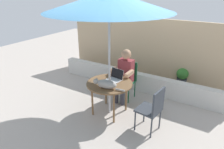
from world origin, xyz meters
name	(u,v)px	position (x,y,z in m)	size (l,w,h in m)	color
ground_plane	(110,112)	(0.00, 0.00, 0.00)	(14.00, 14.00, 0.00)	#ADA399
fence_back	(148,50)	(0.00, 2.07, 0.88)	(5.02, 0.08, 1.76)	tan
planter_wall_low	(135,81)	(0.00, 1.30, 0.23)	(4.52, 0.20, 0.46)	beige
patio_table	(109,86)	(0.00, 0.00, 0.64)	(0.95, 0.95, 0.71)	brown
patio_umbrella	(109,1)	(0.00, 0.00, 2.28)	(2.32, 2.32, 2.46)	#B7B7BC
chair_occupied	(127,77)	(0.00, 0.81, 0.53)	(0.40, 0.40, 0.90)	#194C2D
chair_empty	(153,107)	(1.00, -0.13, 0.53)	(0.45, 0.45, 0.90)	#33383F
person_seated	(124,73)	(0.00, 0.65, 0.70)	(0.48, 0.48, 1.24)	maroon
laptop	(116,77)	(0.02, 0.22, 0.77)	(0.33, 0.29, 0.21)	silver
cat	(106,84)	(0.05, -0.23, 0.79)	(0.65, 0.26, 0.17)	gray
potted_plant_near_fence	(182,77)	(1.03, 2.00, 0.30)	(0.30, 0.30, 0.55)	#33383D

